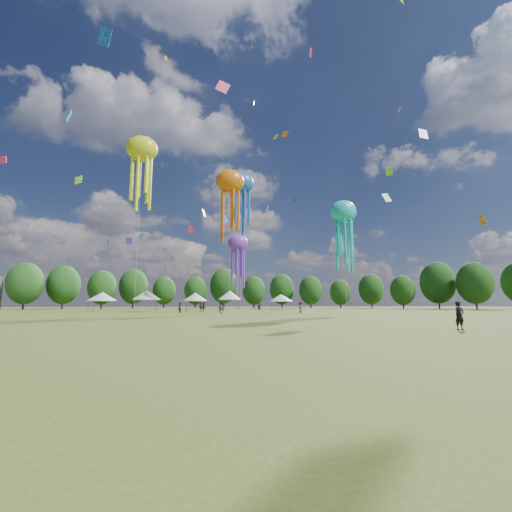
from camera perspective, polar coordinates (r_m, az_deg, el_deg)
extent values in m
plane|color=#384416|center=(18.50, 10.16, -12.23)|extent=(300.00, 300.00, 0.00)
imported|color=black|center=(22.13, 30.77, -8.50)|extent=(0.59, 0.41, 1.56)
imported|color=gray|center=(48.85, -5.92, -8.65)|extent=(0.96, 0.93, 1.55)
imported|color=gray|center=(73.27, -5.54, -8.42)|extent=(0.58, 0.80, 1.52)
imported|color=gray|center=(68.80, 7.23, -8.38)|extent=(0.83, 0.94, 1.64)
imported|color=gray|center=(60.08, -8.70, -8.48)|extent=(1.13, 1.00, 1.52)
imported|color=gray|center=(61.03, -9.20, -8.45)|extent=(0.98, 0.64, 1.54)
imported|color=gray|center=(67.14, 0.54, -8.37)|extent=(1.77, 0.94, 1.82)
imported|color=gray|center=(54.97, -12.57, -8.40)|extent=(0.66, 0.70, 1.60)
imported|color=gray|center=(55.13, 7.50, -8.47)|extent=(0.72, 0.93, 1.69)
cylinder|color=#47474C|center=(69.29, -26.15, -7.53)|extent=(0.08, 0.08, 1.88)
cylinder|color=#47474C|center=(72.86, -25.40, -7.56)|extent=(0.08, 0.08, 1.88)
cylinder|color=#47474C|center=(68.43, -23.14, -7.71)|extent=(0.08, 0.08, 1.88)
cylinder|color=#47474C|center=(72.05, -22.53, -7.72)|extent=(0.08, 0.08, 1.88)
cube|color=silver|center=(70.64, -24.26, -6.83)|extent=(4.09, 4.09, 0.10)
cone|color=silver|center=(70.65, -24.22, -6.14)|extent=(5.32, 5.32, 1.61)
cylinder|color=#47474C|center=(68.52, -19.55, -7.79)|extent=(0.08, 0.08, 2.11)
cylinder|color=#47474C|center=(72.25, -19.11, -7.80)|extent=(0.08, 0.08, 2.11)
cylinder|color=#47474C|center=(68.07, -16.39, -7.93)|extent=(0.08, 0.08, 2.11)
cylinder|color=#47474C|center=(71.83, -16.11, -7.92)|extent=(0.08, 0.08, 2.11)
cube|color=silver|center=(70.15, -17.75, -6.96)|extent=(4.17, 4.17, 0.10)
cone|color=silver|center=(70.16, -17.72, -6.19)|extent=(5.42, 5.42, 1.81)
cylinder|color=#47474C|center=(66.75, -11.50, -8.20)|extent=(0.08, 0.08, 1.87)
cylinder|color=#47474C|center=(69.97, -11.48, -8.18)|extent=(0.08, 0.08, 1.87)
cylinder|color=#47474C|center=(66.80, -8.71, -8.26)|extent=(0.08, 0.08, 1.87)
cylinder|color=#47474C|center=(70.02, -8.81, -8.24)|extent=(0.08, 0.08, 1.87)
cube|color=silver|center=(68.37, -10.11, -7.40)|extent=(3.63, 3.63, 0.10)
cone|color=silver|center=(68.38, -10.09, -6.68)|extent=(4.71, 4.71, 1.61)
cylinder|color=#47474C|center=(72.27, -5.65, -8.15)|extent=(0.08, 0.08, 2.21)
cylinder|color=#47474C|center=(75.66, -5.89, -8.14)|extent=(0.08, 0.08, 2.21)
cylinder|color=#47474C|center=(72.67, -2.94, -8.18)|extent=(0.08, 0.08, 2.21)
cylinder|color=#47474C|center=(76.04, -3.30, -8.16)|extent=(0.08, 0.08, 2.21)
cube|color=silver|center=(74.14, -4.44, -7.27)|extent=(3.81, 3.81, 0.10)
cone|color=silver|center=(74.16, -4.43, -6.50)|extent=(4.95, 4.95, 1.89)
cylinder|color=#47474C|center=(75.24, 3.21, -8.30)|extent=(0.08, 0.08, 1.85)
cylinder|color=#47474C|center=(78.75, 2.56, -8.29)|extent=(0.08, 0.08, 1.85)
cylinder|color=#47474C|center=(76.20, 5.87, -8.27)|extent=(0.08, 0.08, 1.85)
cylinder|color=#47474C|center=(79.66, 5.12, -8.26)|extent=(0.08, 0.08, 1.85)
cube|color=silver|center=(77.44, 4.18, -7.56)|extent=(4.01, 4.01, 0.10)
cone|color=silver|center=(77.45, 4.18, -6.93)|extent=(5.21, 5.21, 1.59)
ellipsoid|color=#D9610D|center=(54.18, -4.34, 12.27)|extent=(4.40, 3.08, 3.74)
cylinder|color=beige|center=(51.58, -4.46, 1.72)|extent=(0.03, 0.03, 20.11)
ellipsoid|color=blue|center=(63.07, -2.43, 12.07)|extent=(4.49, 3.14, 3.81)
cylinder|color=beige|center=(60.12, -2.50, 1.71)|extent=(0.03, 0.03, 22.99)
ellipsoid|color=#17B8C7|center=(50.29, 14.34, 7.17)|extent=(3.79, 2.65, 3.22)
cylinder|color=beige|center=(48.95, 14.63, -0.95)|extent=(0.03, 0.03, 14.31)
ellipsoid|color=#D2DB16|center=(56.88, -18.43, 16.59)|extent=(4.63, 3.24, 3.93)
cylinder|color=beige|center=(53.06, -19.01, 4.36)|extent=(0.03, 0.03, 24.64)
ellipsoid|color=#7B30D8|center=(50.98, -3.01, 2.14)|extent=(3.04, 2.12, 2.58)
cylinder|color=beige|center=(50.34, -3.06, -3.66)|extent=(0.03, 0.03, 10.34)
cube|color=#D2DB16|center=(61.05, 3.26, 19.17)|extent=(0.81, 0.69, 1.07)
cube|color=#87E024|center=(91.48, -4.18, 8.18)|extent=(1.59, 1.46, 1.69)
cube|color=blue|center=(81.17, 6.58, 9.24)|extent=(0.42, 0.65, 0.86)
cube|color=#FF4B72|center=(60.15, -8.67, 7.09)|extent=(0.78, 1.15, 1.34)
cube|color=#7B30D8|center=(46.68, 26.06, 17.79)|extent=(1.28, 0.52, 1.50)
cube|color=#FE1647|center=(77.60, 9.07, 30.45)|extent=(0.77, 1.67, 1.91)
cube|color=#D2DB16|center=(92.72, -14.79, 29.25)|extent=(0.62, 0.63, 0.90)
cube|color=#87E024|center=(64.94, 21.25, 13.02)|extent=(1.17, 0.59, 1.46)
cube|color=blue|center=(57.53, -23.91, 30.40)|extent=(2.15, 1.37, 2.51)
cube|color=#17B8C7|center=(52.10, -28.65, 19.75)|extent=(0.84, 1.15, 1.54)
cube|color=#FF4B72|center=(60.19, -5.55, 26.21)|extent=(2.51, 0.83, 2.79)
cube|color=#7B30D8|center=(93.20, -20.40, 2.36)|extent=(1.45, 0.98, 1.79)
cube|color=#FE1647|center=(64.87, -36.46, 12.73)|extent=(1.04, 0.30, 1.28)
cube|color=#D9610D|center=(85.81, 4.81, 19.55)|extent=(1.62, 0.96, 1.95)
cube|color=#87E024|center=(85.05, 20.92, 9.06)|extent=(2.40, 1.09, 2.54)
cube|color=blue|center=(81.08, 5.50, 36.35)|extent=(0.71, 0.51, 0.77)
cube|color=#17B8C7|center=(93.71, 1.86, 7.78)|extent=(0.93, 1.66, 1.76)
cube|color=#FF4B72|center=(63.23, 22.75, 21.56)|extent=(0.65, 0.83, 0.88)
cube|color=#7B30D8|center=(84.07, -23.43, 1.97)|extent=(0.68, 1.46, 1.79)
cube|color=#FE1647|center=(71.73, -10.82, 4.37)|extent=(0.97, 0.19, 1.25)
cube|color=#D9610D|center=(55.64, 33.54, 4.99)|extent=(0.95, 1.26, 1.30)
cube|color=#D2DB16|center=(88.15, -0.37, 24.09)|extent=(0.38, 0.70, 0.95)
cube|color=#87E024|center=(47.97, -27.46, 11.17)|extent=(1.00, 0.84, 1.35)
cube|color=blue|center=(73.25, -5.21, 6.11)|extent=(1.89, 0.68, 2.18)
cylinder|color=#38281C|center=(103.69, -34.24, -6.43)|extent=(0.44, 0.44, 3.36)
ellipsoid|color=#1E4617|center=(103.82, -34.03, -3.77)|extent=(8.40, 8.40, 10.51)
cylinder|color=#38281C|center=(108.24, -29.54, -6.77)|extent=(0.44, 0.44, 3.41)
ellipsoid|color=#1E4617|center=(108.36, -29.36, -4.18)|extent=(8.53, 8.53, 10.66)
cylinder|color=#38281C|center=(105.03, -24.37, -7.18)|extent=(0.44, 0.44, 3.07)
ellipsoid|color=#1E4617|center=(105.13, -24.23, -4.78)|extent=(7.66, 7.66, 9.58)
cylinder|color=#38281C|center=(111.85, -19.82, -7.32)|extent=(0.44, 0.44, 3.43)
ellipsoid|color=#1E4617|center=(111.97, -19.70, -4.80)|extent=(8.58, 8.58, 10.73)
cylinder|color=#38281C|center=(116.47, -15.11, -7.64)|extent=(0.44, 0.44, 2.95)
ellipsoid|color=#1E4617|center=(116.55, -15.03, -5.56)|extent=(7.37, 7.37, 9.21)
cylinder|color=#38281C|center=(112.30, -10.08, -7.80)|extent=(0.44, 0.44, 2.89)
ellipsoid|color=#1E4617|center=(112.38, -10.03, -5.68)|extent=(7.23, 7.23, 9.04)
cylinder|color=#38281C|center=(117.28, -5.37, -7.66)|extent=(0.44, 0.44, 3.84)
ellipsoid|color=#1E4617|center=(117.44, -5.33, -4.97)|extent=(9.60, 9.60, 11.99)
cylinder|color=#38281C|center=(107.50, -0.35, -7.94)|extent=(0.44, 0.44, 2.84)
ellipsoid|color=#1E4617|center=(107.58, -0.35, -5.76)|extent=(7.11, 7.11, 8.89)
cylinder|color=#38281C|center=(112.21, 4.34, -7.83)|extent=(0.44, 0.44, 3.16)
ellipsoid|color=#1E4617|center=(112.31, 4.32, -5.51)|extent=(7.91, 7.91, 9.88)
cylinder|color=#38281C|center=(109.08, 9.12, -7.83)|extent=(0.44, 0.44, 2.88)
ellipsoid|color=#1E4617|center=(109.16, 9.07, -5.65)|extent=(7.21, 7.21, 9.01)
cylinder|color=#38281C|center=(115.01, 13.90, -7.76)|extent=(0.44, 0.44, 2.63)
ellipsoid|color=#1E4617|center=(115.07, 13.84, -5.88)|extent=(6.57, 6.57, 8.22)
cylinder|color=#38281C|center=(115.98, 18.71, -7.45)|extent=(0.44, 0.44, 3.13)
ellipsoid|color=#1E4617|center=(116.08, 18.61, -5.24)|extent=(7.81, 7.81, 9.77)
cylinder|color=#38281C|center=(107.49, 23.33, -7.33)|extent=(0.44, 0.44, 2.72)
ellipsoid|color=#1E4617|center=(107.56, 23.21, -5.25)|extent=(6.80, 6.80, 8.50)
cylinder|color=#38281C|center=(110.72, 28.18, -6.76)|extent=(0.44, 0.44, 3.81)
ellipsoid|color=#1E4617|center=(110.88, 27.99, -3.93)|extent=(9.52, 9.52, 11.90)
cylinder|color=#38281C|center=(106.23, 32.81, -6.50)|extent=(0.44, 0.44, 3.51)
ellipsoid|color=#1E4617|center=(106.36, 32.61, -3.79)|extent=(8.78, 8.78, 10.97)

